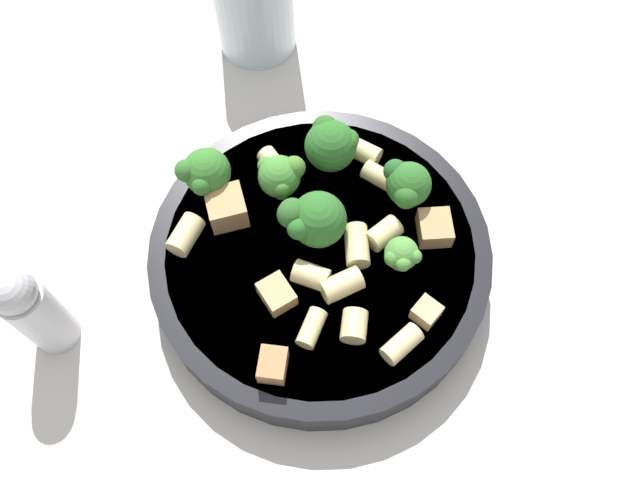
# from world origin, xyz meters

# --- Properties ---
(ground_plane) EXTENTS (2.00, 2.00, 0.00)m
(ground_plane) POSITION_xyz_m (0.00, 0.00, 0.00)
(ground_plane) COLOR beige
(pasta_bowl) EXTENTS (0.25, 0.25, 0.03)m
(pasta_bowl) POSITION_xyz_m (0.00, 0.00, 0.02)
(pasta_bowl) COLOR black
(pasta_bowl) RESTS_ON ground_plane
(broccoli_floret_0) EXTENTS (0.04, 0.03, 0.04)m
(broccoli_floret_0) POSITION_xyz_m (-0.02, 0.05, 0.06)
(broccoli_floret_0) COLOR #9EC175
(broccoli_floret_0) RESTS_ON pasta_bowl
(broccoli_floret_1) EXTENTS (0.03, 0.04, 0.04)m
(broccoli_floret_1) POSITION_xyz_m (0.07, 0.03, 0.06)
(broccoli_floret_1) COLOR #9EC175
(broccoli_floret_1) RESTS_ON pasta_bowl
(broccoli_floret_2) EXTENTS (0.04, 0.04, 0.04)m
(broccoli_floret_2) POSITION_xyz_m (-0.08, 0.06, 0.06)
(broccoli_floret_2) COLOR #84AD60
(broccoli_floret_2) RESTS_ON pasta_bowl
(broccoli_floret_3) EXTENTS (0.03, 0.03, 0.03)m
(broccoli_floret_3) POSITION_xyz_m (0.05, -0.02, 0.05)
(broccoli_floret_3) COLOR #93B766
(broccoli_floret_3) RESTS_ON pasta_bowl
(broccoli_floret_4) EXTENTS (0.04, 0.04, 0.05)m
(broccoli_floret_4) POSITION_xyz_m (0.02, 0.07, 0.06)
(broccoli_floret_4) COLOR #9EC175
(broccoli_floret_4) RESTS_ON pasta_bowl
(broccoli_floret_5) EXTENTS (0.04, 0.04, 0.04)m
(broccoli_floret_5) POSITION_xyz_m (-0.01, 0.01, 0.06)
(broccoli_floret_5) COLOR #9EC175
(broccoli_floret_5) RESTS_ON pasta_bowl
(rigatoni_0) EXTENTS (0.03, 0.03, 0.01)m
(rigatoni_0) POSITION_xyz_m (0.05, 0.05, 0.04)
(rigatoni_0) COLOR beige
(rigatoni_0) RESTS_ON pasta_bowl
(rigatoni_1) EXTENTS (0.02, 0.03, 0.01)m
(rigatoni_1) POSITION_xyz_m (-0.03, 0.07, 0.04)
(rigatoni_1) COLOR beige
(rigatoni_1) RESTS_ON pasta_bowl
(rigatoni_2) EXTENTS (0.03, 0.03, 0.02)m
(rigatoni_2) POSITION_xyz_m (0.04, 0.07, 0.04)
(rigatoni_2) COLOR beige
(rigatoni_2) RESTS_ON pasta_bowl
(rigatoni_3) EXTENTS (0.03, 0.03, 0.02)m
(rigatoni_3) POSITION_xyz_m (-0.09, 0.02, 0.04)
(rigatoni_3) COLOR beige
(rigatoni_3) RESTS_ON pasta_bowl
(rigatoni_4) EXTENTS (0.03, 0.03, 0.01)m
(rigatoni_4) POSITION_xyz_m (0.04, -0.08, 0.04)
(rigatoni_4) COLOR beige
(rigatoni_4) RESTS_ON pasta_bowl
(rigatoni_5) EXTENTS (0.02, 0.02, 0.02)m
(rigatoni_5) POSITION_xyz_m (0.01, -0.07, 0.04)
(rigatoni_5) COLOR beige
(rigatoni_5) RESTS_ON pasta_bowl
(rigatoni_6) EXTENTS (0.03, 0.03, 0.02)m
(rigatoni_6) POSITION_xyz_m (0.05, 0.00, 0.04)
(rigatoni_6) COLOR beige
(rigatoni_6) RESTS_ON pasta_bowl
(rigatoni_7) EXTENTS (0.03, 0.03, 0.02)m
(rigatoni_7) POSITION_xyz_m (-0.01, -0.03, 0.04)
(rigatoni_7) COLOR beige
(rigatoni_7) RESTS_ON pasta_bowl
(rigatoni_8) EXTENTS (0.02, 0.03, 0.01)m
(rigatoni_8) POSITION_xyz_m (-0.01, -0.06, 0.04)
(rigatoni_8) COLOR beige
(rigatoni_8) RESTS_ON pasta_bowl
(rigatoni_9) EXTENTS (0.02, 0.03, 0.02)m
(rigatoni_9) POSITION_xyz_m (0.03, -0.01, 0.04)
(rigatoni_9) COLOR beige
(rigatoni_9) RESTS_ON pasta_bowl
(rigatoni_10) EXTENTS (0.03, 0.02, 0.02)m
(rigatoni_10) POSITION_xyz_m (0.01, -0.04, 0.04)
(rigatoni_10) COLOR beige
(rigatoni_10) RESTS_ON pasta_bowl
(chicken_chunk_0) EXTENTS (0.02, 0.03, 0.02)m
(chicken_chunk_0) POSITION_xyz_m (0.08, 0.00, 0.04)
(chicken_chunk_0) COLOR tan
(chicken_chunk_0) RESTS_ON pasta_bowl
(chicken_chunk_1) EXTENTS (0.02, 0.02, 0.01)m
(chicken_chunk_1) POSITION_xyz_m (0.06, -0.06, 0.04)
(chicken_chunk_1) COLOR tan
(chicken_chunk_1) RESTS_ON pasta_bowl
(chicken_chunk_2) EXTENTS (0.02, 0.03, 0.02)m
(chicken_chunk_2) POSITION_xyz_m (-0.04, -0.08, 0.04)
(chicken_chunk_2) COLOR #A87A4C
(chicken_chunk_2) RESTS_ON pasta_bowl
(chicken_chunk_3) EXTENTS (0.03, 0.03, 0.01)m
(chicken_chunk_3) POSITION_xyz_m (-0.03, -0.04, 0.04)
(chicken_chunk_3) COLOR tan
(chicken_chunk_3) RESTS_ON pasta_bowl
(chicken_chunk_4) EXTENTS (0.03, 0.03, 0.02)m
(chicken_chunk_4) POSITION_xyz_m (-0.06, 0.03, 0.04)
(chicken_chunk_4) COLOR tan
(chicken_chunk_4) RESTS_ON pasta_bowl
(drinking_glass) EXTENTS (0.07, 0.07, 0.11)m
(drinking_glass) POSITION_xyz_m (-0.03, 0.24, 0.05)
(drinking_glass) COLOR silver
(drinking_glass) RESTS_ON ground_plane
(pepper_shaker) EXTENTS (0.03, 0.03, 0.09)m
(pepper_shaker) POSITION_xyz_m (-0.19, -0.03, 0.05)
(pepper_shaker) COLOR silver
(pepper_shaker) RESTS_ON ground_plane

